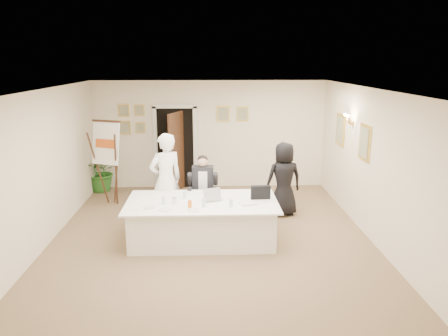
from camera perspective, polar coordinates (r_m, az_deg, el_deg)
name	(u,v)px	position (r m, az deg, el deg)	size (l,w,h in m)	color
floor	(211,237)	(8.45, -1.68, -9.06)	(7.00, 7.00, 0.00)	brown
ceiling	(210,89)	(7.80, -1.83, 10.25)	(6.00, 7.00, 0.02)	white
wall_back	(210,135)	(11.44, -1.86, 4.36)	(6.00, 0.10, 2.80)	white
wall_front	(213,245)	(4.68, -1.50, -10.00)	(6.00, 0.10, 2.80)	white
wall_left	(45,168)	(8.54, -22.32, 0.02)	(0.10, 7.00, 2.80)	white
wall_right	(372,165)	(8.56, 18.75, 0.36)	(0.10, 7.00, 2.80)	white
doorway	(176,150)	(11.36, -6.30, 2.39)	(1.14, 0.86, 2.20)	black
pictures_back_wall	(179,118)	(11.37, -5.94, 6.53)	(3.40, 0.06, 0.80)	gold
pictures_right_wall	(351,136)	(9.60, 16.26, 4.08)	(0.06, 2.20, 0.80)	gold
wall_sconce	(349,119)	(9.52, 16.00, 6.16)	(0.20, 0.30, 0.24)	#C18C3E
conference_table	(202,221)	(8.18, -2.86, -6.89)	(2.77, 1.48, 0.78)	white
seated_man	(203,188)	(9.11, -2.77, -2.63)	(0.60, 0.65, 1.41)	black
flip_chart	(110,167)	(10.39, -14.65, 0.12)	(0.70, 0.54, 1.95)	black
standing_man	(166,180)	(8.84, -7.60, -1.57)	(0.70, 0.46, 1.91)	white
standing_woman	(284,179)	(9.48, 7.80, -1.45)	(0.79, 0.51, 1.61)	black
potted_palm	(101,171)	(11.66, -15.71, -0.37)	(0.95, 0.82, 1.05)	#266220
laptop	(212,193)	(8.09, -1.56, -3.23)	(0.33, 0.35, 0.28)	#B7BABC
laptop_bag	(261,192)	(8.17, 4.80, -3.19)	(0.36, 0.10, 0.25)	black
paper_stack	(248,203)	(7.89, 3.19, -4.64)	(0.31, 0.22, 0.03)	white
plate_left	(150,207)	(7.81, -9.68, -5.07)	(0.22, 0.22, 0.01)	white
plate_mid	(166,209)	(7.67, -7.61, -5.36)	(0.24, 0.24, 0.01)	white
plate_near	(194,210)	(7.57, -3.99, -5.52)	(0.20, 0.20, 0.01)	white
glass_a	(164,200)	(7.95, -7.88, -4.18)	(0.06, 0.06, 0.14)	silver
glass_b	(204,203)	(7.73, -2.68, -4.60)	(0.06, 0.06, 0.14)	silver
glass_c	(231,203)	(7.73, 0.92, -4.60)	(0.07, 0.07, 0.14)	silver
glass_d	(185,195)	(8.22, -5.14, -3.50)	(0.07, 0.07, 0.14)	silver
oj_glass	(190,204)	(7.71, -4.48, -4.72)	(0.07, 0.07, 0.13)	orange
steel_jug	(174,201)	(7.95, -6.55, -4.26)	(0.08, 0.08, 0.11)	silver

